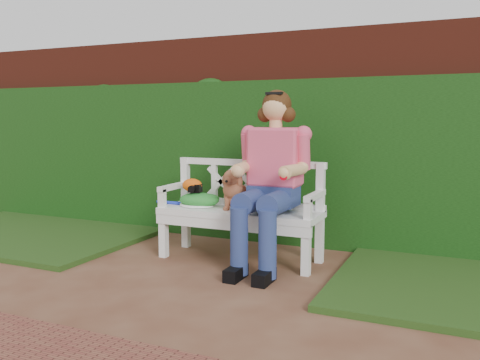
% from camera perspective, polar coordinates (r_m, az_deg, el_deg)
% --- Properties ---
extents(ground, '(60.00, 60.00, 0.00)m').
position_cam_1_polar(ground, '(4.10, -7.17, -11.76)').
color(ground, '#572E1F').
extents(brick_wall, '(10.00, 0.30, 2.20)m').
position_cam_1_polar(brick_wall, '(5.60, 2.83, 4.77)').
color(brick_wall, '#5F2014').
rests_on(brick_wall, ground).
extents(ivy_hedge, '(10.00, 0.18, 1.70)m').
position_cam_1_polar(ivy_hedge, '(5.41, 1.97, 2.05)').
color(ivy_hedge, '#1C5015').
rests_on(ivy_hedge, ground).
extents(grass_left, '(2.60, 2.00, 0.05)m').
position_cam_1_polar(grass_left, '(6.25, -21.92, -5.44)').
color(grass_left, black).
rests_on(grass_left, ground).
extents(garden_bench, '(1.65, 0.81, 0.48)m').
position_cam_1_polar(garden_bench, '(4.74, -0.00, -6.13)').
color(garden_bench, white).
rests_on(garden_bench, ground).
extents(seated_woman, '(0.97, 1.10, 1.62)m').
position_cam_1_polar(seated_woman, '(4.50, 3.74, 0.50)').
color(seated_woman, '#C83A50').
rests_on(seated_woman, ground).
extents(dog, '(0.32, 0.38, 0.38)m').
position_cam_1_polar(dog, '(4.68, -0.50, -0.97)').
color(dog, brown).
rests_on(dog, garden_bench).
extents(tennis_racket, '(0.69, 0.40, 0.03)m').
position_cam_1_polar(tennis_racket, '(4.86, -5.19, -2.75)').
color(tennis_racket, silver).
rests_on(tennis_racket, garden_bench).
extents(green_bag, '(0.45, 0.39, 0.13)m').
position_cam_1_polar(green_bag, '(4.83, -4.61, -2.19)').
color(green_bag, '#20691B').
rests_on(green_bag, garden_bench).
extents(camera_item, '(0.13, 0.10, 0.08)m').
position_cam_1_polar(camera_item, '(4.83, -5.05, -0.92)').
color(camera_item, black).
rests_on(camera_item, green_bag).
extents(baseball_glove, '(0.23, 0.20, 0.13)m').
position_cam_1_polar(baseball_glove, '(4.86, -5.40, -0.58)').
color(baseball_glove, '#E5580D').
rests_on(baseball_glove, green_bag).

